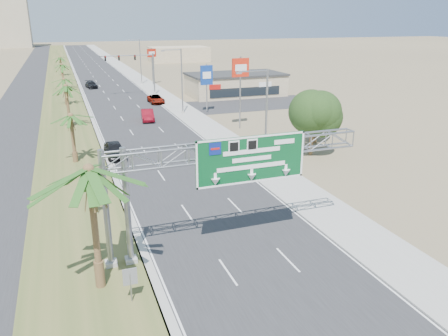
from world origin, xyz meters
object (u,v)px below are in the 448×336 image
at_px(sign_gantry, 225,159).
at_px(car_mid_lane, 147,115).
at_px(signal_mast, 143,70).
at_px(store_building, 235,85).
at_px(palm_near, 89,171).
at_px(pole_sign_blue, 207,77).
at_px(car_far, 91,85).
at_px(car_right_lane, 156,99).
at_px(pole_sign_red_near, 240,72).
at_px(car_left_lane, 115,150).
at_px(pole_sign_red_far, 152,56).

bearing_deg(sign_gantry, car_mid_lane, 86.44).
xyz_separation_m(signal_mast, store_building, (16.83, -5.97, -2.85)).
relative_size(palm_near, store_building, 0.46).
distance_m(car_mid_lane, pole_sign_blue, 11.41).
height_order(signal_mast, car_far, signal_mast).
xyz_separation_m(signal_mast, car_right_lane, (0.33, -9.17, -4.13)).
distance_m(car_right_lane, car_far, 24.67).
relative_size(car_mid_lane, car_right_lane, 0.95).
relative_size(store_building, car_mid_lane, 3.63).
bearing_deg(store_building, pole_sign_red_near, -110.47).
xyz_separation_m(car_mid_lane, pole_sign_blue, (10.05, 2.47, 4.82)).
bearing_deg(car_right_lane, store_building, 10.41).
relative_size(signal_mast, car_far, 2.09).
distance_m(palm_near, car_right_lane, 57.08).
relative_size(car_left_lane, pole_sign_blue, 0.64).
bearing_deg(sign_gantry, pole_sign_red_far, 81.93).
distance_m(signal_mast, car_left_lane, 41.04).
height_order(signal_mast, pole_sign_blue, signal_mast).
distance_m(sign_gantry, car_mid_lane, 39.78).
xyz_separation_m(car_far, pole_sign_red_near, (16.22, -45.58, 6.88)).
bearing_deg(signal_mast, sign_gantry, -95.74).
bearing_deg(car_mid_lane, car_left_lane, -105.24).
relative_size(car_left_lane, pole_sign_red_near, 0.51).
height_order(sign_gantry, car_mid_lane, sign_gantry).
bearing_deg(signal_mast, store_building, -19.54).
distance_m(store_building, car_left_lane, 43.28).
xyz_separation_m(signal_mast, car_mid_lane, (-3.79, -22.69, -4.03)).
distance_m(pole_sign_red_near, pole_sign_blue, 11.91).
bearing_deg(palm_near, car_far, 86.10).
xyz_separation_m(palm_near, car_mid_lane, (10.59, 41.28, -6.11)).
xyz_separation_m(car_mid_lane, pole_sign_red_far, (8.32, 36.59, 5.63)).
bearing_deg(car_mid_lane, palm_near, -97.58).
height_order(car_mid_lane, pole_sign_red_near, pole_sign_red_near).
bearing_deg(store_building, signal_mast, 160.46).
bearing_deg(car_mid_lane, pole_sign_red_near, -33.44).
bearing_deg(car_left_lane, pole_sign_red_far, 72.09).
xyz_separation_m(palm_near, pole_sign_red_far, (18.91, 77.88, -0.49)).
height_order(car_right_lane, pole_sign_red_near, pole_sign_red_near).
distance_m(car_mid_lane, car_right_lane, 14.13).
distance_m(sign_gantry, pole_sign_red_near, 32.98).
height_order(car_left_lane, car_right_lane, car_left_lane).
bearing_deg(pole_sign_blue, car_right_lane, 118.22).
relative_size(palm_near, pole_sign_red_near, 0.87).
relative_size(palm_near, car_far, 1.70).
bearing_deg(car_mid_lane, pole_sign_red_far, 83.99).
bearing_deg(car_right_lane, car_left_lane, -110.34).
bearing_deg(pole_sign_red_near, car_right_lane, 106.65).
bearing_deg(sign_gantry, signal_mast, 84.26).
height_order(signal_mast, car_mid_lane, signal_mast).
bearing_deg(pole_sign_red_far, pole_sign_blue, -87.11).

